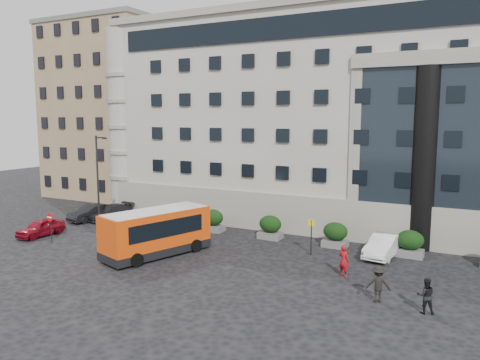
% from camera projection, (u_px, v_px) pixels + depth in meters
% --- Properties ---
extents(ground, '(120.00, 120.00, 0.00)m').
position_uv_depth(ground, '(205.00, 264.00, 30.40)').
color(ground, black).
rests_on(ground, ground).
extents(civic_building, '(44.00, 24.00, 18.00)m').
position_uv_depth(civic_building, '(374.00, 122.00, 45.82)').
color(civic_building, '#9E988C').
rests_on(civic_building, ground).
extents(entrance_column, '(1.80, 1.80, 13.00)m').
position_uv_depth(entrance_column, '(425.00, 159.00, 33.13)').
color(entrance_column, black).
rests_on(entrance_column, ground).
extents(apartment_near, '(14.00, 14.00, 20.00)m').
position_uv_depth(apartment_near, '(123.00, 113.00, 57.59)').
color(apartment_near, '#8B6F51').
rests_on(apartment_near, ground).
extents(apartment_far, '(13.00, 13.00, 22.00)m').
position_uv_depth(apartment_far, '(185.00, 107.00, 74.67)').
color(apartment_far, '#796346').
rests_on(apartment_far, ground).
extents(hedge_a, '(1.80, 1.26, 1.84)m').
position_uv_depth(hedge_a, '(213.00, 220.00, 38.97)').
color(hedge_a, '#5A5A58').
rests_on(hedge_a, ground).
extents(hedge_b, '(1.80, 1.26, 1.84)m').
position_uv_depth(hedge_b, '(270.00, 227.00, 36.60)').
color(hedge_b, '#5A5A58').
rests_on(hedge_b, ground).
extents(hedge_c, '(1.80, 1.26, 1.84)m').
position_uv_depth(hedge_c, '(335.00, 235.00, 34.23)').
color(hedge_c, '#5A5A58').
rests_on(hedge_c, ground).
extents(hedge_d, '(1.80, 1.26, 1.84)m').
position_uv_depth(hedge_d, '(410.00, 243.00, 31.86)').
color(hedge_d, '#5A5A58').
rests_on(hedge_d, ground).
extents(street_lamp, '(1.16, 0.18, 8.00)m').
position_uv_depth(street_lamp, '(98.00, 180.00, 37.90)').
color(street_lamp, '#262628').
rests_on(street_lamp, ground).
extents(bus_stop_sign, '(0.50, 0.08, 2.52)m').
position_uv_depth(bus_stop_sign, '(311.00, 231.00, 32.07)').
color(bus_stop_sign, '#262628').
rests_on(bus_stop_sign, ground).
extents(no_entry_sign, '(0.64, 0.16, 2.32)m').
position_uv_depth(no_entry_sign, '(50.00, 222.00, 35.19)').
color(no_entry_sign, '#262628').
rests_on(no_entry_sign, ground).
extents(minibus, '(4.88, 8.03, 3.17)m').
position_uv_depth(minibus, '(156.00, 230.00, 32.11)').
color(minibus, '#DC430A').
rests_on(minibus, ground).
extents(red_truck, '(3.25, 6.06, 3.13)m').
position_uv_depth(red_truck, '(177.00, 193.00, 48.98)').
color(red_truck, maroon).
rests_on(red_truck, ground).
extents(parked_car_a, '(1.65, 4.02, 1.37)m').
position_uv_depth(parked_car_a, '(41.00, 227.00, 37.47)').
color(parked_car_a, maroon).
rests_on(parked_car_a, ground).
extents(parked_car_b, '(2.18, 4.64, 1.47)m').
position_uv_depth(parked_car_b, '(91.00, 212.00, 43.10)').
color(parked_car_b, black).
rests_on(parked_car_b, ground).
extents(parked_car_c, '(2.51, 4.89, 1.36)m').
position_uv_depth(parked_car_c, '(110.00, 212.00, 43.56)').
color(parked_car_c, black).
rests_on(parked_car_c, ground).
extents(parked_car_d, '(2.82, 4.89, 1.28)m').
position_uv_depth(parked_car_d, '(134.00, 201.00, 49.68)').
color(parked_car_d, black).
rests_on(parked_car_d, ground).
extents(white_taxi, '(2.10, 4.75, 1.52)m').
position_uv_depth(white_taxi, '(384.00, 246.00, 31.91)').
color(white_taxi, white).
rests_on(white_taxi, ground).
extents(pedestrian_a, '(0.83, 0.70, 1.92)m').
position_uv_depth(pedestrian_a, '(344.00, 261.00, 27.91)').
color(pedestrian_a, '#A41017').
rests_on(pedestrian_a, ground).
extents(pedestrian_b, '(1.02, 0.89, 1.78)m').
position_uv_depth(pedestrian_b, '(426.00, 296.00, 22.66)').
color(pedestrian_b, black).
rests_on(pedestrian_b, ground).
extents(pedestrian_c, '(1.37, 0.99, 1.91)m').
position_uv_depth(pedestrian_c, '(378.00, 284.00, 24.07)').
color(pedestrian_c, black).
rests_on(pedestrian_c, ground).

